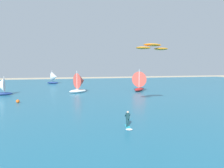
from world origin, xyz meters
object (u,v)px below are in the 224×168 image
kitesurfer (128,122)px  sailboat_trailing (54,78)px  sailboat_heeled_over (80,83)px  sailboat_outermost (140,81)px  sailboat_mid_left (1,87)px  marker_buoy (18,101)px  kite (152,47)px

kitesurfer → sailboat_trailing: (-9.59, 53.15, 1.50)m
sailboat_heeled_over → sailboat_outermost: sailboat_outermost is taller
kitesurfer → sailboat_mid_left: 33.75m
marker_buoy → kite: bearing=-24.9°
kitesurfer → marker_buoy: kitesurfer is taller
kitesurfer → sailboat_trailing: bearing=100.2°
sailboat_heeled_over → sailboat_mid_left: bearing=-178.2°
sailboat_outermost → marker_buoy: sailboat_outermost is taller
kitesurfer → marker_buoy: (-13.99, 17.27, -0.31)m
kitesurfer → kite: 13.09m
sailboat_mid_left → sailboat_outermost: size_ratio=0.75×
sailboat_trailing → marker_buoy: size_ratio=7.75×
kite → sailboat_mid_left: 33.02m
kite → sailboat_mid_left: kite is taller
sailboat_outermost → sailboat_trailing: bearing=131.1°
kitesurfer → kite: size_ratio=0.34×
sailboat_trailing → sailboat_outermost: 33.32m
kite → sailboat_outermost: size_ratio=1.08×
sailboat_outermost → sailboat_heeled_over: bearing=179.6°
sailboat_heeled_over → sailboat_outermost: (14.97, -0.11, 0.14)m
kitesurfer → sailboat_mid_left: size_ratio=0.49×
sailboat_outermost → marker_buoy: bearing=-157.7°
kitesurfer → sailboat_trailing: sailboat_trailing is taller
sailboat_mid_left → kitesurfer: bearing=-55.0°
kite → marker_buoy: (-20.17, 9.35, -8.69)m
kitesurfer → sailboat_mid_left: sailboat_mid_left is taller
kite → marker_buoy: 23.87m
sailboat_heeled_over → sailboat_mid_left: sailboat_heeled_over is taller
kitesurfer → sailboat_heeled_over: size_ratio=0.39×
sailboat_heeled_over → marker_buoy: (-11.34, -10.89, -2.05)m
sailboat_outermost → kite: bearing=-107.0°
sailboat_trailing → sailboat_mid_left: 27.31m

